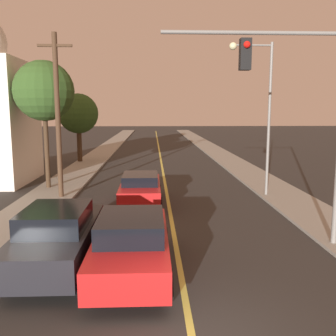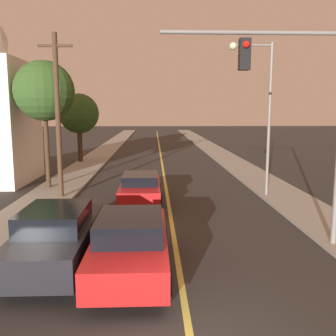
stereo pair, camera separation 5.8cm
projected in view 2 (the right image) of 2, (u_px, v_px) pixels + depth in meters
name	position (u px, v px, depth m)	size (l,w,h in m)	color
road_surface	(160.00, 149.00, 42.42)	(9.25, 80.00, 0.01)	#2D2B28
sidewalk_left	(108.00, 149.00, 42.19)	(2.50, 80.00, 0.12)	gray
sidewalk_right	(211.00, 148.00, 42.63)	(2.50, 80.00, 0.12)	gray
car_near_lane_front	(131.00, 242.00, 9.88)	(2.02, 4.97, 1.61)	red
car_near_lane_second	(141.00, 188.00, 17.34)	(1.92, 4.70, 1.42)	red
car_outer_lane_front	(57.00, 236.00, 10.25)	(1.98, 4.82, 1.71)	black
traffic_signal_mast	(301.00, 98.00, 11.17)	(5.59, 0.42, 6.65)	slate
streetlamp_right	(260.00, 99.00, 18.07)	(2.12, 0.36, 7.38)	slate
utility_pole_left	(58.00, 113.00, 17.76)	(1.60, 0.24, 7.75)	#422D1E
tree_left_near	(44.00, 91.00, 19.79)	(3.18, 3.18, 6.80)	#3D2B1C
tree_left_far	(79.00, 114.00, 30.63)	(3.26, 3.26, 5.57)	#3D2B1C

